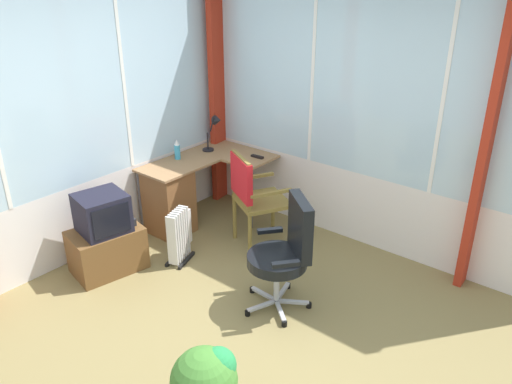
# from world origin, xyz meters

# --- Properties ---
(ground) EXTENTS (4.90, 4.97, 0.06)m
(ground) POSITION_xyz_m (0.00, 0.00, -0.03)
(ground) COLOR olive
(north_window_panel) EXTENTS (3.90, 0.07, 2.77)m
(north_window_panel) POSITION_xyz_m (0.00, 2.02, 1.38)
(north_window_panel) COLOR silver
(north_window_panel) RESTS_ON ground
(east_window_panel) EXTENTS (0.07, 3.97, 2.77)m
(east_window_panel) POSITION_xyz_m (1.98, -0.00, 1.38)
(east_window_panel) COLOR silver
(east_window_panel) RESTS_ON ground
(curtain_corner) EXTENTS (0.24, 0.10, 2.67)m
(curtain_corner) POSITION_xyz_m (1.85, 1.89, 1.34)
(curtain_corner) COLOR #A82B19
(curtain_corner) RESTS_ON ground
(curtain_east_far) EXTENTS (0.24, 0.08, 2.67)m
(curtain_east_far) POSITION_xyz_m (1.90, -1.09, 1.34)
(curtain_east_far) COLOR #A82B19
(curtain_east_far) RESTS_ON ground
(desk) EXTENTS (1.31, 0.94, 0.73)m
(desk) POSITION_xyz_m (0.93, 1.69, 0.40)
(desk) COLOR #976F48
(desk) RESTS_ON ground
(desk_lamp) EXTENTS (0.22, 0.19, 0.41)m
(desk_lamp) POSITION_xyz_m (1.61, 1.71, 1.00)
(desk_lamp) COLOR black
(desk_lamp) RESTS_ON desk
(tv_remote) EXTENTS (0.05, 0.15, 0.02)m
(tv_remote) POSITION_xyz_m (1.71, 1.18, 0.74)
(tv_remote) COLOR black
(tv_remote) RESTS_ON desk
(spray_bottle) EXTENTS (0.06, 0.06, 0.22)m
(spray_bottle) POSITION_xyz_m (1.13, 1.83, 0.83)
(spray_bottle) COLOR #3CA7D5
(spray_bottle) RESTS_ON desk
(wooden_armchair) EXTENTS (0.65, 0.65, 1.00)m
(wooden_armchair) POSITION_xyz_m (1.15, 0.81, 0.64)
(wooden_armchair) COLOR olive
(wooden_armchair) RESTS_ON ground
(office_chair) EXTENTS (0.60, 0.61, 0.99)m
(office_chair) POSITION_xyz_m (0.59, -0.04, 0.56)
(office_chair) COLOR #B7B7BF
(office_chair) RESTS_ON ground
(tv_on_stand) EXTENTS (0.72, 0.56, 0.78)m
(tv_on_stand) POSITION_xyz_m (-0.03, 1.58, 0.35)
(tv_on_stand) COLOR brown
(tv_on_stand) RESTS_ON ground
(space_heater) EXTENTS (0.37, 0.26, 0.54)m
(space_heater) POSITION_xyz_m (0.52, 1.18, 0.27)
(space_heater) COLOR silver
(space_heater) RESTS_ON ground
(potted_plant) EXTENTS (0.43, 0.43, 0.53)m
(potted_plant) POSITION_xyz_m (-0.69, -0.36, 0.31)
(potted_plant) COLOR silver
(potted_plant) RESTS_ON ground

